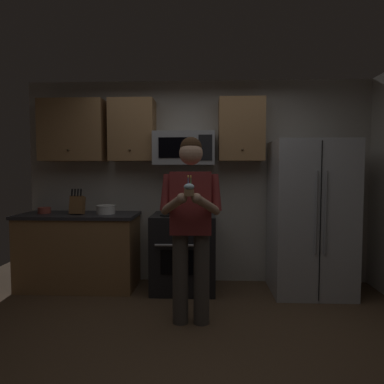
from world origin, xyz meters
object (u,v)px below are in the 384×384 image
(cupcake, at_px, (189,189))
(microwave, at_px, (184,149))
(bowl_small_colored, at_px, (44,210))
(knife_block, at_px, (77,205))
(bowl_large_white, at_px, (106,209))
(person, at_px, (191,219))
(refrigerator, at_px, (310,217))
(oven_range, at_px, (184,252))

(cupcake, bearing_deg, microwave, 95.35)
(microwave, xyz_separation_m, bowl_small_colored, (-1.74, -0.08, -0.76))
(knife_block, height_order, bowl_large_white, knife_block)
(bowl_large_white, bearing_deg, cupcake, -49.75)
(microwave, xyz_separation_m, person, (0.13, -1.06, -0.72))
(refrigerator, bearing_deg, oven_range, 178.50)
(bowl_small_colored, relative_size, person, 0.09)
(oven_range, xyz_separation_m, knife_block, (-1.30, -0.03, 0.57))
(microwave, bearing_deg, bowl_small_colored, -177.53)
(knife_block, xyz_separation_m, bowl_large_white, (0.34, 0.05, -0.06))
(refrigerator, bearing_deg, bowl_small_colored, 178.53)
(microwave, height_order, refrigerator, microwave)
(refrigerator, bearing_deg, knife_block, 179.80)
(oven_range, xyz_separation_m, bowl_large_white, (-0.96, 0.02, 0.52))
(refrigerator, xyz_separation_m, cupcake, (-1.37, -1.23, 0.39))
(bowl_large_white, xyz_separation_m, cupcake, (1.09, -1.28, 0.32))
(knife_block, bearing_deg, refrigerator, -0.20)
(microwave, bearing_deg, refrigerator, -6.03)
(refrigerator, relative_size, bowl_large_white, 7.73)
(oven_range, bearing_deg, bowl_small_colored, 178.55)
(microwave, height_order, bowl_small_colored, microwave)
(oven_range, height_order, microwave, microwave)
(oven_range, xyz_separation_m, cupcake, (0.13, -1.27, 0.83))
(oven_range, xyz_separation_m, refrigerator, (1.50, -0.04, 0.44))
(microwave, relative_size, knife_block, 2.31)
(bowl_large_white, distance_m, person, 1.45)
(bowl_small_colored, height_order, cupcake, cupcake)
(oven_range, xyz_separation_m, person, (0.13, -0.94, 0.53))
(oven_range, distance_m, person, 1.09)
(oven_range, distance_m, refrigerator, 1.56)
(bowl_small_colored, xyz_separation_m, person, (1.87, -0.98, 0.04))
(person, xyz_separation_m, cupcake, (0.00, -0.33, 0.30))
(person, bearing_deg, cupcake, -90.00)
(cupcake, bearing_deg, knife_block, 139.02)
(oven_range, relative_size, refrigerator, 0.52)
(oven_range, height_order, refrigerator, refrigerator)
(refrigerator, bearing_deg, bowl_large_white, 178.69)
(bowl_large_white, relative_size, cupcake, 1.34)
(refrigerator, distance_m, person, 1.64)
(bowl_small_colored, bearing_deg, knife_block, -9.35)
(knife_block, height_order, cupcake, cupcake)
(refrigerator, bearing_deg, cupcake, -138.13)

